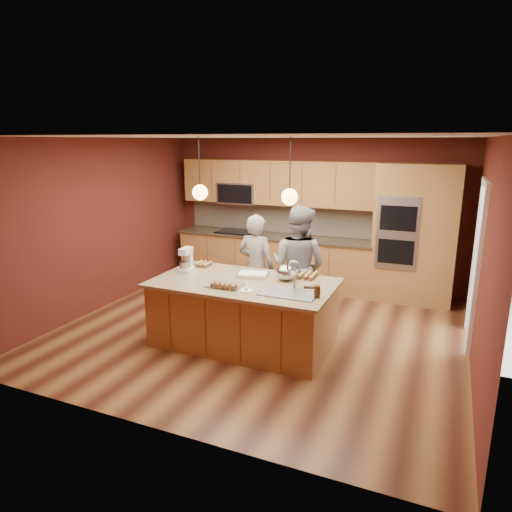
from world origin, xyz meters
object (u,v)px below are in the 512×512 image
at_px(island, 245,312).
at_px(person_left, 256,267).
at_px(stand_mixer, 186,261).
at_px(mixing_bowl, 286,273).
at_px(person_right, 298,266).

relative_size(island, person_left, 1.47).
height_order(stand_mixer, mixing_bowl, stand_mixer).
bearing_deg(person_left, mixing_bowl, 142.40).
relative_size(island, stand_mixer, 7.02).
height_order(person_right, stand_mixer, person_right).
xyz_separation_m(island, stand_mixer, (-0.96, 0.12, 0.57)).
bearing_deg(island, mixing_bowl, 29.76).
bearing_deg(person_left, island, 109.13).
xyz_separation_m(island, person_left, (-0.23, 0.92, 0.36)).
bearing_deg(person_right, mixing_bowl, 103.85).
bearing_deg(person_left, person_right, -174.82).
xyz_separation_m(person_left, person_right, (0.66, 0.00, 0.08)).
xyz_separation_m(person_right, stand_mixer, (-1.39, -0.80, 0.13)).
bearing_deg(mixing_bowl, person_right, 93.32).
distance_m(island, stand_mixer, 1.12).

